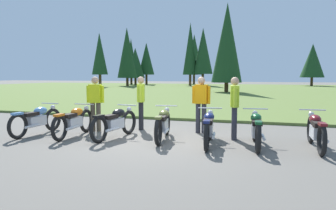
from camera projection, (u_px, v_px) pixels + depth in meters
The scene contains 14 objects.
ground_plane at pixel (161, 141), 8.48m from camera, with size 140.00×140.00×0.00m, color #605B54.
grass_moorland at pixel (245, 91), 32.94m from camera, with size 80.00×44.00×0.10m, color #5B7033.
forest_treeline at pixel (224, 52), 41.85m from camera, with size 38.25×26.20×9.14m.
motorcycle_sky_blue at pixel (37, 120), 9.42m from camera, with size 0.62×2.10×0.88m.
motorcycle_orange at pixel (74, 121), 9.13m from camera, with size 0.62×2.10×0.88m.
motorcycle_black at pixel (115, 122), 8.87m from camera, with size 0.62×2.09×0.88m.
motorcycle_olive at pixel (163, 124), 8.64m from camera, with size 0.68×2.09×0.88m.
motorcycle_navy at pixel (209, 128), 8.01m from camera, with size 0.64×2.10×0.88m.
motorcycle_british_green at pixel (256, 129), 7.83m from camera, with size 0.62×2.10×0.88m.
motorcycle_maroon at pixel (316, 131), 7.58m from camera, with size 0.62×2.10×0.88m.
rider_near_row_end at pixel (141, 100), 10.25m from camera, with size 0.32×0.53×1.67m.
rider_checking_bike at pixel (201, 101), 9.62m from camera, with size 0.55×0.23×1.67m.
rider_in_hivis_vest at pixel (235, 104), 8.67m from camera, with size 0.27×0.54×1.67m.
rider_with_back_turned at pixel (95, 100), 9.95m from camera, with size 0.54×0.28×1.67m.
Camera 1 is at (2.75, -7.89, 1.74)m, focal length 34.89 mm.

